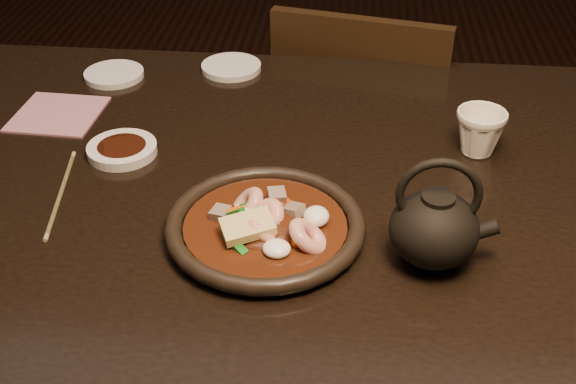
# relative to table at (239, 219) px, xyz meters

# --- Properties ---
(table) EXTENTS (1.60, 0.90, 0.75)m
(table) POSITION_rel_table_xyz_m (0.00, 0.00, 0.00)
(table) COLOR black
(table) RESTS_ON floor
(chair) EXTENTS (0.46, 0.46, 0.83)m
(chair) POSITION_rel_table_xyz_m (0.20, 0.58, -0.22)
(chair) COLOR black
(chair) RESTS_ON floor
(plate) EXTENTS (0.27, 0.27, 0.03)m
(plate) POSITION_rel_table_xyz_m (0.06, -0.13, 0.09)
(plate) COLOR black
(plate) RESTS_ON table
(stirfry) EXTENTS (0.17, 0.14, 0.06)m
(stirfry) POSITION_rel_table_xyz_m (0.06, -0.13, 0.10)
(stirfry) COLOR #341609
(stirfry) RESTS_ON plate
(soy_dish) EXTENTS (0.11, 0.11, 0.02)m
(soy_dish) POSITION_rel_table_xyz_m (-0.19, 0.05, 0.08)
(soy_dish) COLOR silver
(soy_dish) RESTS_ON table
(saucer_left) EXTENTS (0.11, 0.11, 0.01)m
(saucer_left) POSITION_rel_table_xyz_m (-0.29, 0.32, 0.08)
(saucer_left) COLOR silver
(saucer_left) RESTS_ON table
(saucer_right) EXTENTS (0.12, 0.12, 0.01)m
(saucer_right) POSITION_rel_table_xyz_m (-0.07, 0.37, 0.08)
(saucer_right) COLOR silver
(saucer_right) RESTS_ON table
(tea_cup) EXTENTS (0.10, 0.10, 0.08)m
(tea_cup) POSITION_rel_table_xyz_m (0.37, 0.11, 0.12)
(tea_cup) COLOR silver
(tea_cup) RESTS_ON table
(chopsticks) EXTENTS (0.04, 0.22, 0.01)m
(chopsticks) POSITION_rel_table_xyz_m (-0.25, -0.07, 0.08)
(chopsticks) COLOR #9F8E5B
(chopsticks) RESTS_ON table
(napkin) EXTENTS (0.15, 0.15, 0.00)m
(napkin) POSITION_rel_table_xyz_m (-0.34, 0.17, 0.08)
(napkin) COLOR #A56674
(napkin) RESTS_ON table
(teapot) EXTENTS (0.14, 0.11, 0.15)m
(teapot) POSITION_rel_table_xyz_m (0.28, -0.17, 0.13)
(teapot) COLOR black
(teapot) RESTS_ON table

